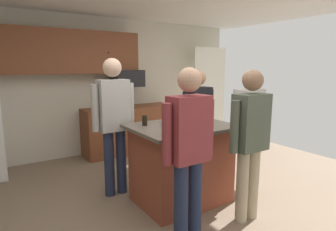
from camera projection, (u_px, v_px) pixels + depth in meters
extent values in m
plane|color=#7F6B56|center=(175.00, 211.00, 3.31)|extent=(7.04, 7.04, 0.00)
cube|color=beige|center=(93.00, 86.00, 5.39)|extent=(6.40, 0.10, 2.60)
cube|color=white|center=(209.00, 92.00, 6.50)|extent=(0.90, 0.06, 2.00)
cube|color=brown|center=(72.00, 52.00, 4.91)|extent=(2.40, 0.35, 0.75)
sphere|color=#4C3823|center=(109.00, 53.00, 5.07)|extent=(0.04, 0.04, 0.04)
cube|color=brown|center=(129.00, 129.00, 5.60)|extent=(1.80, 0.60, 0.90)
sphere|color=#4C3823|center=(157.00, 129.00, 5.58)|extent=(0.04, 0.04, 0.04)
cube|color=black|center=(128.00, 78.00, 5.44)|extent=(0.56, 0.40, 0.32)
cube|color=brown|center=(181.00, 165.00, 3.52)|extent=(1.07, 0.80, 0.93)
cube|color=#60564C|center=(181.00, 127.00, 3.43)|extent=(1.21, 0.94, 0.04)
cylinder|color=#232D4C|center=(109.00, 164.00, 3.66)|extent=(0.13, 0.13, 0.87)
cylinder|color=#232D4C|center=(121.00, 161.00, 3.75)|extent=(0.13, 0.13, 0.87)
cube|color=#B7B7B2|center=(113.00, 105.00, 3.58)|extent=(0.38, 0.22, 0.65)
sphere|color=beige|center=(112.00, 68.00, 3.49)|extent=(0.23, 0.23, 0.23)
cylinder|color=#B7B7B2|center=(95.00, 108.00, 3.45)|extent=(0.09, 0.09, 0.59)
cylinder|color=#B7B7B2|center=(131.00, 105.00, 3.71)|extent=(0.09, 0.09, 0.59)
cylinder|color=#383842|center=(193.00, 151.00, 4.32)|extent=(0.13, 0.13, 0.79)
cylinder|color=#383842|center=(202.00, 150.00, 4.41)|extent=(0.13, 0.13, 0.79)
cube|color=black|center=(198.00, 107.00, 4.24)|extent=(0.38, 0.22, 0.59)
sphere|color=tan|center=(199.00, 78.00, 4.17)|extent=(0.21, 0.21, 0.21)
cylinder|color=black|center=(186.00, 109.00, 4.12)|extent=(0.09, 0.09, 0.53)
cylinder|color=black|center=(210.00, 107.00, 4.38)|extent=(0.09, 0.09, 0.53)
cylinder|color=tan|center=(242.00, 187.00, 3.04)|extent=(0.13, 0.13, 0.80)
cylinder|color=tan|center=(253.00, 183.00, 3.13)|extent=(0.13, 0.13, 0.80)
cube|color=#4C5647|center=(251.00, 122.00, 2.96)|extent=(0.38, 0.22, 0.60)
sphere|color=#8C664C|center=(253.00, 80.00, 2.89)|extent=(0.22, 0.22, 0.22)
cylinder|color=#4C5647|center=(235.00, 127.00, 2.84)|extent=(0.09, 0.09, 0.54)
cylinder|color=#4C5647|center=(265.00, 122.00, 3.09)|extent=(0.09, 0.09, 0.54)
cylinder|color=#232D4C|center=(181.00, 204.00, 2.64)|extent=(0.13, 0.13, 0.81)
cylinder|color=#232D4C|center=(195.00, 199.00, 2.73)|extent=(0.13, 0.13, 0.81)
cube|color=maroon|center=(189.00, 129.00, 2.56)|extent=(0.38, 0.22, 0.61)
sphere|color=tan|center=(190.00, 80.00, 2.49)|extent=(0.22, 0.22, 0.22)
cylinder|color=maroon|center=(167.00, 135.00, 2.44)|extent=(0.09, 0.09, 0.55)
cylinder|color=maroon|center=(209.00, 128.00, 2.70)|extent=(0.09, 0.09, 0.55)
cylinder|color=tan|center=(242.00, 164.00, 3.77)|extent=(0.13, 0.13, 0.79)
cylinder|color=tan|center=(251.00, 161.00, 3.86)|extent=(0.13, 0.13, 0.79)
cube|color=#B7B7B2|center=(249.00, 112.00, 3.69)|extent=(0.38, 0.22, 0.60)
sphere|color=tan|center=(250.00, 79.00, 3.62)|extent=(0.21, 0.21, 0.21)
cylinder|color=#B7B7B2|center=(236.00, 115.00, 3.57)|extent=(0.09, 0.09, 0.54)
cylinder|color=#B7B7B2|center=(261.00, 112.00, 3.82)|extent=(0.09, 0.09, 0.54)
cylinder|color=black|center=(198.00, 116.00, 3.68)|extent=(0.06, 0.06, 0.14)
cylinder|color=#4C6B99|center=(165.00, 118.00, 3.63)|extent=(0.08, 0.08, 0.10)
torus|color=#4C6B99|center=(169.00, 117.00, 3.66)|extent=(0.06, 0.01, 0.06)
cylinder|color=black|center=(145.00, 121.00, 3.39)|extent=(0.06, 0.06, 0.12)
cylinder|color=#4C6B99|center=(167.00, 130.00, 2.96)|extent=(0.08, 0.08, 0.10)
torus|color=#4C6B99|center=(171.00, 129.00, 2.99)|extent=(0.06, 0.01, 0.06)
cylinder|color=black|center=(182.00, 114.00, 3.77)|extent=(0.07, 0.07, 0.16)
cube|color=#B7B7BC|center=(181.00, 124.00, 3.42)|extent=(0.44, 0.30, 0.02)
cube|color=#A8A8AD|center=(181.00, 123.00, 3.42)|extent=(0.44, 0.30, 0.02)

